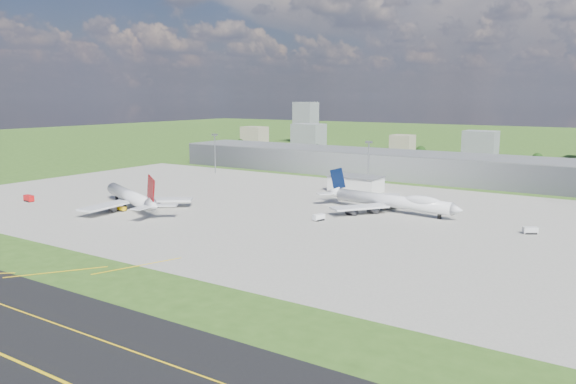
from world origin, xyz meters
The scene contains 21 objects.
ground centered at (0.00, 150.00, 0.00)m, with size 1400.00×1400.00×0.00m, color #305119.
apron centered at (10.00, 40.00, 0.04)m, with size 360.00×190.00×0.08m, color gray.
terminal centered at (0.00, 165.00, 7.50)m, with size 300.00×42.00×15.00m, color slate.
ops_building centered at (10.00, 100.00, 4.00)m, with size 26.00×16.00×8.00m, color silver.
mast_west centered at (-100.00, 115.00, 17.71)m, with size 3.50×2.00×25.90m.
mast_center centered at (10.00, 115.00, 17.71)m, with size 3.50×2.00×25.90m.
airliner_red_twin centered at (-54.19, 3.94, 4.88)m, with size 63.19×47.64×18.33m.
airliner_blue_quad centered at (47.17, 60.30, 4.85)m, with size 66.83×52.10×17.45m.
crash_tender centered at (-108.40, -12.06, 1.56)m, with size 6.16×3.21×3.11m.
tug_yellow centered at (-53.29, -3.11, 1.00)m, with size 4.23×2.77×1.95m.
van_white_near centered at (29.11, 27.94, 1.32)m, with size 3.65×5.59×2.62m.
van_white_far centered at (105.32, 51.16, 1.33)m, with size 5.64×4.78×2.64m.
bldg_far_w centered at (-220.00, 320.00, 9.00)m, with size 24.00×20.00×18.00m, color gray.
bldg_w centered at (-140.00, 300.00, 12.00)m, with size 28.00×22.00×24.00m, color slate.
bldg_cw centered at (-60.00, 340.00, 7.00)m, with size 20.00×18.00×14.00m, color gray.
bldg_c centered at (20.00, 310.00, 11.00)m, with size 26.00×20.00×22.00m, color slate.
bldg_tall_w centered at (-180.00, 360.00, 22.00)m, with size 22.00×20.00×44.00m, color slate.
tree_far_w centered at (-200.00, 270.00, 5.18)m, with size 7.20×7.20×8.80m.
tree_w centered at (-110.00, 265.00, 4.86)m, with size 6.75×6.75×8.25m.
tree_c centered at (-20.00, 280.00, 5.84)m, with size 8.10×8.10×9.90m.
tree_e centered at (70.00, 275.00, 5.51)m, with size 7.65×7.65×9.35m.
Camera 1 is at (140.61, -165.31, 49.89)m, focal length 35.00 mm.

